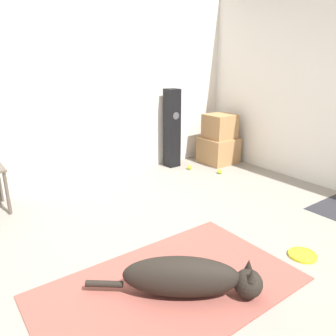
{
  "coord_description": "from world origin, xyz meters",
  "views": [
    {
      "loc": [
        -1.25,
        -1.82,
        1.51
      ],
      "look_at": [
        0.64,
        0.75,
        0.45
      ],
      "focal_mm": 35.0,
      "sensor_mm": 36.0,
      "label": 1
    }
  ],
  "objects_px": {
    "dog": "(189,277)",
    "cardboard_box_lower": "(218,150)",
    "cardboard_box_upper": "(220,126)",
    "tennis_ball_near_speaker": "(220,171)",
    "tennis_ball_by_boxes": "(190,167)",
    "frisbee": "(303,255)",
    "floor_speaker": "(172,129)"
  },
  "relations": [
    {
      "from": "dog",
      "to": "tennis_ball_near_speaker",
      "type": "distance_m",
      "value": 2.55
    },
    {
      "from": "floor_speaker",
      "to": "tennis_ball_by_boxes",
      "type": "relative_size",
      "value": 17.05
    },
    {
      "from": "cardboard_box_lower",
      "to": "tennis_ball_by_boxes",
      "type": "distance_m",
      "value": 0.6
    },
    {
      "from": "tennis_ball_by_boxes",
      "to": "tennis_ball_near_speaker",
      "type": "bearing_deg",
      "value": -61.04
    },
    {
      "from": "frisbee",
      "to": "tennis_ball_by_boxes",
      "type": "bearing_deg",
      "value": 73.03
    },
    {
      "from": "dog",
      "to": "cardboard_box_lower",
      "type": "height_order",
      "value": "cardboard_box_lower"
    },
    {
      "from": "cardboard_box_upper",
      "to": "tennis_ball_near_speaker",
      "type": "height_order",
      "value": "cardboard_box_upper"
    },
    {
      "from": "dog",
      "to": "cardboard_box_lower",
      "type": "relative_size",
      "value": 1.93
    },
    {
      "from": "cardboard_box_upper",
      "to": "tennis_ball_near_speaker",
      "type": "distance_m",
      "value": 0.76
    },
    {
      "from": "dog",
      "to": "tennis_ball_by_boxes",
      "type": "distance_m",
      "value": 2.68
    },
    {
      "from": "tennis_ball_near_speaker",
      "to": "floor_speaker",
      "type": "bearing_deg",
      "value": 114.82
    },
    {
      "from": "frisbee",
      "to": "floor_speaker",
      "type": "relative_size",
      "value": 0.2
    },
    {
      "from": "frisbee",
      "to": "tennis_ball_by_boxes",
      "type": "distance_m",
      "value": 2.34
    },
    {
      "from": "floor_speaker",
      "to": "tennis_ball_by_boxes",
      "type": "distance_m",
      "value": 0.61
    },
    {
      "from": "cardboard_box_lower",
      "to": "tennis_ball_near_speaker",
      "type": "relative_size",
      "value": 7.46
    },
    {
      "from": "cardboard_box_lower",
      "to": "frisbee",
      "type": "bearing_deg",
      "value": -119.32
    },
    {
      "from": "cardboard_box_upper",
      "to": "cardboard_box_lower",
      "type": "bearing_deg",
      "value": 158.4
    },
    {
      "from": "floor_speaker",
      "to": "tennis_ball_near_speaker",
      "type": "height_order",
      "value": "floor_speaker"
    },
    {
      "from": "frisbee",
      "to": "tennis_ball_by_boxes",
      "type": "xyz_separation_m",
      "value": [
        0.68,
        2.24,
        0.02
      ]
    },
    {
      "from": "frisbee",
      "to": "cardboard_box_lower",
      "type": "relative_size",
      "value": 0.46
    },
    {
      "from": "frisbee",
      "to": "cardboard_box_lower",
      "type": "bearing_deg",
      "value": 60.68
    },
    {
      "from": "floor_speaker",
      "to": "tennis_ball_near_speaker",
      "type": "relative_size",
      "value": 17.05
    },
    {
      "from": "dog",
      "to": "tennis_ball_near_speaker",
      "type": "xyz_separation_m",
      "value": [
        1.94,
        1.65,
        -0.11
      ]
    },
    {
      "from": "cardboard_box_lower",
      "to": "tennis_ball_by_boxes",
      "type": "bearing_deg",
      "value": -179.23
    },
    {
      "from": "tennis_ball_by_boxes",
      "to": "tennis_ball_near_speaker",
      "type": "height_order",
      "value": "same"
    },
    {
      "from": "dog",
      "to": "cardboard_box_upper",
      "type": "bearing_deg",
      "value": 41.73
    },
    {
      "from": "cardboard_box_upper",
      "to": "tennis_ball_near_speaker",
      "type": "xyz_separation_m",
      "value": [
        -0.36,
        -0.4,
        -0.53
      ]
    },
    {
      "from": "cardboard_box_upper",
      "to": "floor_speaker",
      "type": "height_order",
      "value": "floor_speaker"
    },
    {
      "from": "cardboard_box_lower",
      "to": "tennis_ball_near_speaker",
      "type": "height_order",
      "value": "cardboard_box_lower"
    },
    {
      "from": "cardboard_box_lower",
      "to": "cardboard_box_upper",
      "type": "relative_size",
      "value": 1.21
    },
    {
      "from": "cardboard_box_lower",
      "to": "cardboard_box_upper",
      "type": "xyz_separation_m",
      "value": [
        0.01,
        -0.0,
        0.37
      ]
    },
    {
      "from": "dog",
      "to": "cardboard_box_upper",
      "type": "xyz_separation_m",
      "value": [
        2.3,
        2.05,
        0.42
      ]
    }
  ]
}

